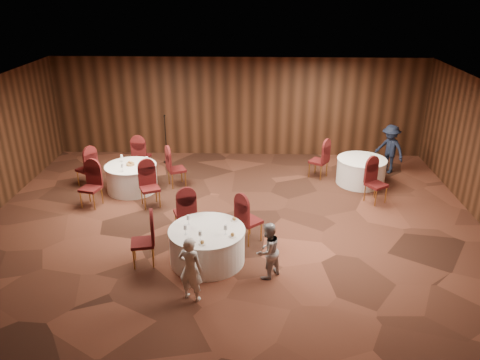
{
  "coord_description": "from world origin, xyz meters",
  "views": [
    {
      "loc": [
        0.54,
        -9.84,
        5.43
      ],
      "look_at": [
        0.2,
        0.2,
        1.1
      ],
      "focal_mm": 35.0,
      "sensor_mm": 36.0,
      "label": 1
    }
  ],
  "objects_px": {
    "table_left": "(132,177)",
    "table_right": "(361,171)",
    "woman_b": "(268,251)",
    "man_c": "(390,149)",
    "woman_a": "(191,269)",
    "mic_stand": "(166,149)",
    "table_main": "(207,245)"
  },
  "relations": [
    {
      "from": "table_right",
      "to": "woman_b",
      "type": "bearing_deg",
      "value": -120.41
    },
    {
      "from": "mic_stand",
      "to": "table_right",
      "type": "bearing_deg",
      "value": -13.97
    },
    {
      "from": "table_main",
      "to": "table_right",
      "type": "distance_m",
      "value": 5.8
    },
    {
      "from": "man_c",
      "to": "woman_a",
      "type": "bearing_deg",
      "value": -80.2
    },
    {
      "from": "woman_a",
      "to": "woman_b",
      "type": "xyz_separation_m",
      "value": [
        1.4,
        0.75,
        -0.06
      ]
    },
    {
      "from": "table_right",
      "to": "mic_stand",
      "type": "bearing_deg",
      "value": 166.03
    },
    {
      "from": "table_main",
      "to": "woman_b",
      "type": "distance_m",
      "value": 1.35
    },
    {
      "from": "mic_stand",
      "to": "woman_b",
      "type": "distance_m",
      "value": 6.91
    },
    {
      "from": "table_main",
      "to": "table_left",
      "type": "relative_size",
      "value": 1.12
    },
    {
      "from": "mic_stand",
      "to": "woman_b",
      "type": "height_order",
      "value": "mic_stand"
    },
    {
      "from": "table_main",
      "to": "woman_b",
      "type": "bearing_deg",
      "value": -22.84
    },
    {
      "from": "table_right",
      "to": "man_c",
      "type": "height_order",
      "value": "man_c"
    },
    {
      "from": "table_left",
      "to": "table_right",
      "type": "bearing_deg",
      "value": 6.22
    },
    {
      "from": "table_right",
      "to": "woman_b",
      "type": "height_order",
      "value": "woman_b"
    },
    {
      "from": "table_main",
      "to": "man_c",
      "type": "xyz_separation_m",
      "value": [
        5.0,
        5.07,
        0.37
      ]
    },
    {
      "from": "mic_stand",
      "to": "man_c",
      "type": "relative_size",
      "value": 1.05
    },
    {
      "from": "table_right",
      "to": "mic_stand",
      "type": "relative_size",
      "value": 0.89
    },
    {
      "from": "mic_stand",
      "to": "woman_a",
      "type": "distance_m",
      "value": 7.13
    },
    {
      "from": "woman_a",
      "to": "woman_b",
      "type": "bearing_deg",
      "value": -132.0
    },
    {
      "from": "table_left",
      "to": "woman_a",
      "type": "xyz_separation_m",
      "value": [
        2.28,
        -4.77,
        0.27
      ]
    },
    {
      "from": "woman_b",
      "to": "man_c",
      "type": "relative_size",
      "value": 0.79
    },
    {
      "from": "table_main",
      "to": "table_right",
      "type": "xyz_separation_m",
      "value": [
        4.0,
        4.2,
        0.0
      ]
    },
    {
      "from": "man_c",
      "to": "table_left",
      "type": "bearing_deg",
      "value": -119.08
    },
    {
      "from": "table_main",
      "to": "man_c",
      "type": "relative_size",
      "value": 1.06
    },
    {
      "from": "table_right",
      "to": "woman_b",
      "type": "distance_m",
      "value": 5.47
    },
    {
      "from": "woman_a",
      "to": "man_c",
      "type": "xyz_separation_m",
      "value": [
        5.16,
        6.34,
        0.1
      ]
    },
    {
      "from": "mic_stand",
      "to": "man_c",
      "type": "bearing_deg",
      "value": -4.85
    },
    {
      "from": "table_right",
      "to": "woman_b",
      "type": "xyz_separation_m",
      "value": [
        -2.77,
        -4.72,
        0.21
      ]
    },
    {
      "from": "table_right",
      "to": "man_c",
      "type": "bearing_deg",
      "value": 41.29
    },
    {
      "from": "table_right",
      "to": "woman_a",
      "type": "bearing_deg",
      "value": -127.31
    },
    {
      "from": "mic_stand",
      "to": "table_left",
      "type": "bearing_deg",
      "value": -105.15
    },
    {
      "from": "mic_stand",
      "to": "woman_a",
      "type": "xyz_separation_m",
      "value": [
        1.7,
        -6.93,
        0.19
      ]
    }
  ]
}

